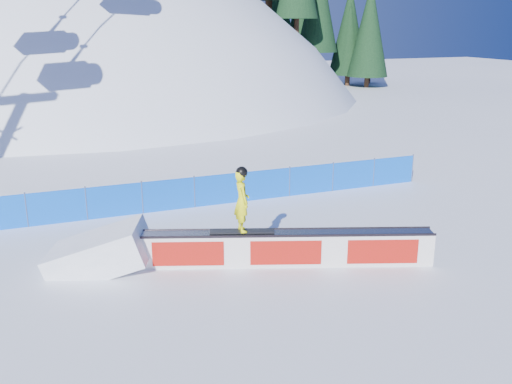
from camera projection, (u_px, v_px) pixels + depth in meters
name	position (u px, v px, depth m)	size (l,w,h in m)	color
ground	(203.00, 253.00, 17.59)	(160.00, 160.00, 0.00)	white
snow_hill	(95.00, 267.00, 60.17)	(64.00, 64.00, 64.00)	white
treeline	(308.00, 0.00, 59.64)	(21.71, 10.99, 21.14)	#342014
safety_fence	(169.00, 195.00, 21.43)	(22.05, 0.05, 1.30)	blue
rail_box	(285.00, 248.00, 16.61)	(8.32, 3.50, 1.04)	white
snow_ramp	(100.00, 267.00, 16.61)	(2.75, 1.83, 1.03)	white
snowboarder	(242.00, 200.00, 16.16)	(1.86, 0.95, 1.94)	black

